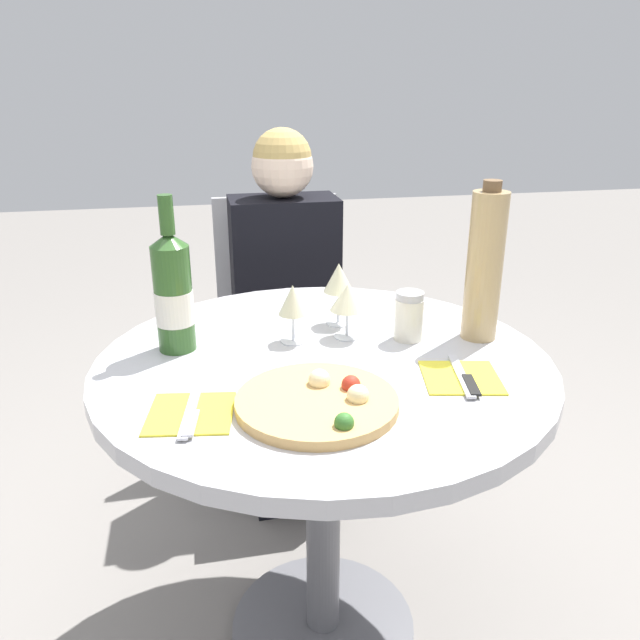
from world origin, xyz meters
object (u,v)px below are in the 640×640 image
Objects in this scene: wine_bottle at (173,293)px; pizza_large at (320,401)px; dining_table at (323,417)px; seated_diner at (289,333)px; tall_carafe at (485,266)px; chair_behind_diner at (283,340)px.

pizza_large is at bearing -51.64° from wine_bottle.
dining_table is 0.43m from wine_bottle.
tall_carafe is at bearing 117.65° from seated_diner.
pizza_large is at bearing -149.41° from tall_carafe.
tall_carafe is at bearing -5.85° from wine_bottle.
dining_table is 0.82× the size of seated_diner.
pizza_large reaches higher than dining_table.
tall_carafe is (0.34, -0.81, 0.49)m from chair_behind_diner.
chair_behind_diner is 1.11m from pizza_large.
chair_behind_diner is at bearing 65.36° from wine_bottle.
wine_bottle is 0.95× the size of tall_carafe.
tall_carafe is (0.34, -0.66, 0.40)m from seated_diner.
seated_diner reaches higher than pizza_large.
wine_bottle is at bearing 128.36° from pizza_large.
chair_behind_diner is 1.00m from tall_carafe.
pizza_large is at bearing 84.80° from seated_diner.
seated_diner is at bearing 84.80° from pizza_large.
tall_carafe reaches higher than chair_behind_diner.
dining_table is at bearing 87.47° from seated_diner.
pizza_large is 0.43m from wine_bottle.
pizza_large is at bearing -103.84° from dining_table.
seated_diner is at bearing 60.08° from wine_bottle.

